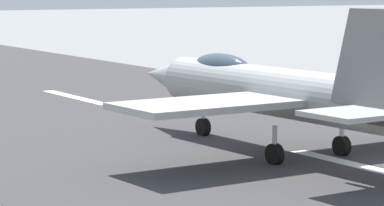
{
  "coord_description": "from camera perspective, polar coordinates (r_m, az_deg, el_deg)",
  "views": [
    {
      "loc": [
        -25.76,
        22.55,
        6.42
      ],
      "look_at": [
        3.85,
        4.83,
        2.2
      ],
      "focal_mm": 91.57,
      "sensor_mm": 36.0,
      "label": 1
    }
  ],
  "objects": [
    {
      "name": "runway_strip",
      "position": [
        34.81,
        10.17,
        -3.75
      ],
      "size": [
        240.0,
        26.0,
        0.02
      ],
      "color": "#3A393A",
      "rests_on": "ground"
    },
    {
      "name": "ground_plane",
      "position": [
        34.83,
        10.15,
        -3.76
      ],
      "size": [
        400.0,
        400.0,
        0.0
      ],
      "primitive_type": "plane",
      "color": "gray"
    },
    {
      "name": "fighter_jet",
      "position": [
        37.14,
        5.03,
        0.75
      ],
      "size": [
        17.78,
        14.48,
        5.61
      ],
      "color": "#9FA2A1",
      "rests_on": "ground"
    }
  ]
}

